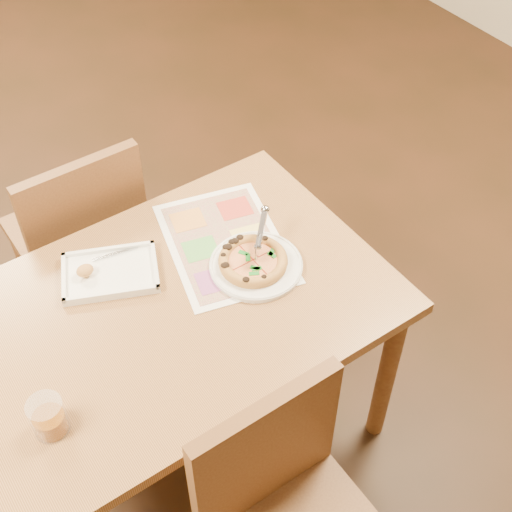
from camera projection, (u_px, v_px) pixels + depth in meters
room at (135, 129)px, 1.56m from camera, size 7.00×7.00×7.00m
dining_table at (165, 328)px, 2.08m from camera, size 1.30×0.85×0.72m
chair_near at (286, 501)px, 1.79m from camera, size 0.42×0.42×0.47m
chair_far at (81, 226)px, 2.47m from camera, size 0.42×0.42×0.47m
plate at (256, 266)px, 2.12m from camera, size 0.30×0.30×0.01m
pizza at (253, 261)px, 2.11m from camera, size 0.21×0.21×0.03m
pizza_cutter at (260, 235)px, 2.10m from camera, size 0.12×0.12×0.09m
appetizer_tray at (109, 274)px, 2.10m from camera, size 0.33×0.29×0.05m
glass_tumbler at (49, 419)px, 1.73m from camera, size 0.09×0.09×0.11m
menu at (225, 243)px, 2.20m from camera, size 0.45×0.54×0.00m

